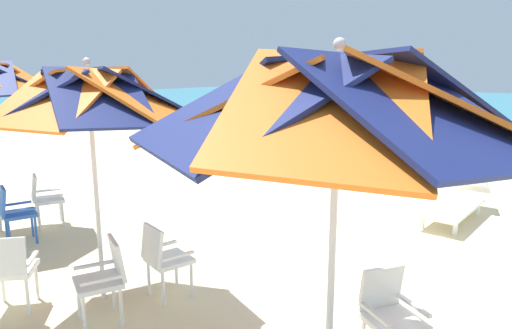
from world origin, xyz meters
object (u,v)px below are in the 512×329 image
(plastic_chair_6, at_px, (14,211))
(plastic_chair_4, at_px, (10,268))
(plastic_chair_5, at_px, (105,276))
(sun_lounger_1, at_px, (456,203))
(plastic_chair_8, at_px, (44,197))
(beach_umbrella_1, at_px, (89,97))
(beach_umbrella_0, at_px, (338,102))
(plastic_chair_0, at_px, (390,312))
(plastic_chair_3, at_px, (164,256))

(plastic_chair_6, bearing_deg, plastic_chair_4, -26.02)
(plastic_chair_5, relative_size, sun_lounger_1, 0.40)
(plastic_chair_8, bearing_deg, plastic_chair_4, -34.58)
(beach_umbrella_1, bearing_deg, plastic_chair_8, 163.19)
(beach_umbrella_0, height_order, plastic_chair_6, beach_umbrella_0)
(sun_lounger_1, bearing_deg, plastic_chair_5, -108.40)
(plastic_chair_0, xyz_separation_m, plastic_chair_8, (-5.84, 0.03, 0.00))
(sun_lounger_1, bearing_deg, beach_umbrella_0, -83.83)
(plastic_chair_4, xyz_separation_m, plastic_chair_8, (-2.34, 1.61, 0.00))
(beach_umbrella_1, distance_m, plastic_chair_8, 3.47)
(beach_umbrella_0, height_order, plastic_chair_3, beach_umbrella_0)
(plastic_chair_6, height_order, sun_lounger_1, plastic_chair_6)
(beach_umbrella_0, xyz_separation_m, beach_umbrella_1, (-2.92, 0.11, -0.08))
(plastic_chair_3, height_order, plastic_chair_4, same)
(plastic_chair_5, bearing_deg, beach_umbrella_0, 3.26)
(plastic_chair_5, xyz_separation_m, sun_lounger_1, (1.88, 5.66, -0.22))
(beach_umbrella_0, xyz_separation_m, sun_lounger_1, (-0.60, 5.51, -2.06))
(plastic_chair_3, distance_m, plastic_chair_6, 3.01)
(sun_lounger_1, bearing_deg, beach_umbrella_1, -113.25)
(plastic_chair_3, distance_m, plastic_chair_4, 1.58)
(plastic_chair_5, relative_size, plastic_chair_6, 1.00)
(plastic_chair_3, xyz_separation_m, plastic_chair_4, (-1.05, -1.19, 0.00))
(plastic_chair_6, bearing_deg, plastic_chair_0, 6.60)
(plastic_chair_8, bearing_deg, plastic_chair_6, -59.62)
(beach_umbrella_1, distance_m, plastic_chair_6, 3.04)
(plastic_chair_0, height_order, plastic_chair_5, same)
(beach_umbrella_0, height_order, beach_umbrella_1, beach_umbrella_0)
(plastic_chair_0, relative_size, plastic_chair_4, 1.00)
(plastic_chair_8, bearing_deg, plastic_chair_3, -7.14)
(plastic_chair_6, bearing_deg, plastic_chair_5, -8.90)
(beach_umbrella_0, distance_m, plastic_chair_4, 3.95)
(beach_umbrella_0, xyz_separation_m, plastic_chair_3, (-2.38, 0.55, -1.85))
(sun_lounger_1, bearing_deg, plastic_chair_6, -132.65)
(beach_umbrella_1, height_order, plastic_chair_4, beach_umbrella_1)
(plastic_chair_6, xyz_separation_m, plastic_chair_8, (-0.39, 0.66, 0.00))
(plastic_chair_4, relative_size, plastic_chair_6, 1.00)
(plastic_chair_0, relative_size, beach_umbrella_1, 0.33)
(plastic_chair_4, xyz_separation_m, sun_lounger_1, (2.83, 6.15, -0.22))
(plastic_chair_6, bearing_deg, sun_lounger_1, 47.35)
(plastic_chair_4, bearing_deg, plastic_chair_0, 24.38)
(plastic_chair_4, height_order, plastic_chair_8, same)
(plastic_chair_0, distance_m, plastic_chair_8, 5.84)
(plastic_chair_4, height_order, plastic_chair_5, same)
(plastic_chair_6, relative_size, plastic_chair_8, 1.00)
(beach_umbrella_1, relative_size, plastic_chair_8, 3.07)
(beach_umbrella_0, distance_m, plastic_chair_6, 5.70)
(plastic_chair_0, xyz_separation_m, plastic_chair_5, (-2.55, -1.09, 0.00))
(beach_umbrella_0, bearing_deg, plastic_chair_6, 176.66)
(plastic_chair_0, xyz_separation_m, plastic_chair_3, (-2.45, -0.40, 0.00))
(plastic_chair_5, height_order, plastic_chair_6, same)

